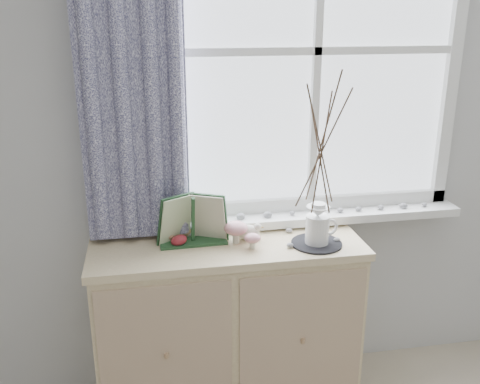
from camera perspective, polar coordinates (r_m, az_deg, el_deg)
The scene contains 8 objects.
sideboard at distance 2.56m, azimuth -1.32°, elevation -14.16°, with size 1.20×0.45×0.85m.
botanical_book at distance 2.29m, azimuth -5.01°, elevation -3.09°, with size 0.34×0.13×0.24m, color #204424, non-canonical shape.
toadstool_cluster at distance 2.33m, azimuth 0.00°, elevation -4.21°, with size 0.15×0.16×0.10m.
wooden_eggs at distance 2.40m, azimuth -7.20°, elevation -4.50°, with size 0.17×0.18×0.07m.
songbird_figurine at distance 2.38m, azimuth 0.80°, elevation -4.21°, with size 0.15×0.07×0.08m, color silver, non-canonical shape.
crocheted_doily at distance 2.37m, azimuth 8.16°, elevation -5.45°, with size 0.22×0.22×0.01m, color black.
twig_pitcher at distance 2.23m, azimuth 8.68°, elevation 4.91°, with size 0.31×0.31×0.77m.
sideboard_pebbles at distance 2.42m, azimuth 5.78°, elevation -4.70°, with size 0.33×0.23×0.02m.
Camera 1 is at (-0.48, -0.38, 1.82)m, focal length 40.00 mm.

